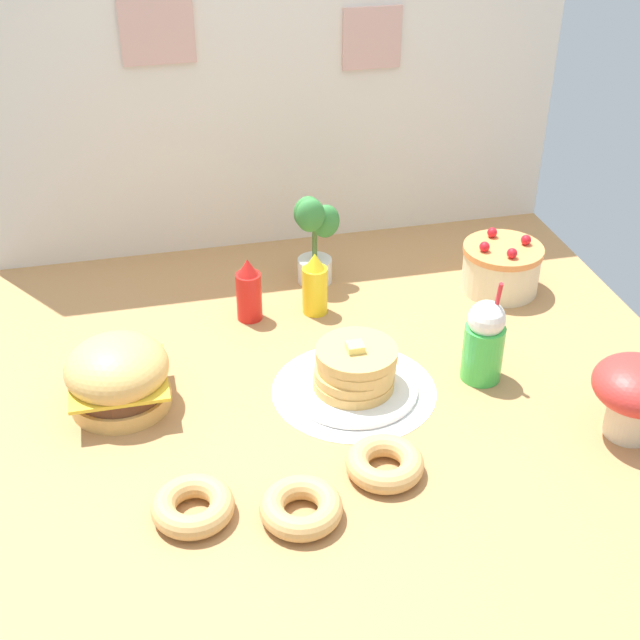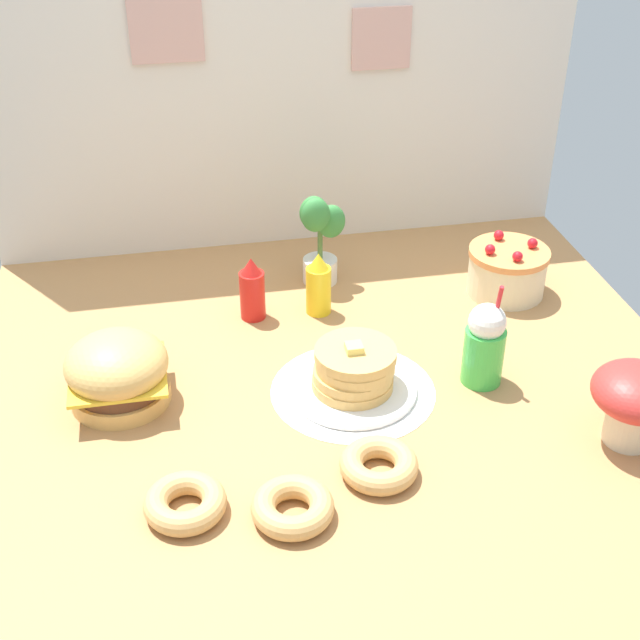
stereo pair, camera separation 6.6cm
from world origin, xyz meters
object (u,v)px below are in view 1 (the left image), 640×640
Objects in this scene: burger at (118,376)px; donut_pink_glaze at (193,506)px; mustard_bottle at (315,285)px; cream_soda_cup at (484,340)px; layer_cake at (501,268)px; donut_chocolate at (301,507)px; potted_plant at (315,236)px; mushroom_stool at (637,391)px; pancake_stack at (355,373)px; ketchup_bottle at (249,291)px; donut_vanilla at (385,463)px.

donut_pink_glaze is at bearing -72.62° from burger.
mustard_bottle is 55.90cm from cream_soda_cup.
layer_cake is at bearing 15.51° from burger.
layer_cake is at bearing 61.02° from cream_soda_cup.
donut_pink_glaze is (-45.13, -77.10, -6.26)cm from mustard_bottle.
mustard_bottle is at bearing -179.91° from layer_cake.
burger is 62.53cm from donut_chocolate.
potted_plant is (63.06, 51.04, 7.18)cm from burger.
donut_pink_glaze is 108.04cm from potted_plant.
burger is at bearing 161.68° from mushroom_stool.
burger is 1.43× the size of donut_chocolate.
pancake_stack is at bearing -88.06° from mustard_bottle.
cream_soda_cup reaches higher than pancake_stack.
cream_soda_cup is at bearing 23.03° from donut_pink_glaze.
ketchup_bottle is 111.20cm from mushroom_stool.
ketchup_bottle is at bearing 142.17° from cream_soda_cup.
donut_vanilla is (-0.02, -73.36, -6.26)cm from mustard_bottle.
ketchup_bottle is 1.08× the size of donut_chocolate.
ketchup_bottle is 70.95cm from cream_soda_cup.
donut_chocolate is at bearing -14.30° from donut_pink_glaze.
burger is at bearing 172.28° from pancake_stack.
mustard_bottle is at bearing 75.12° from donut_chocolate.
cream_soda_cup is 0.98× the size of potted_plant.
burger is at bearing -141.01° from potted_plant.
mushroom_stool is (82.73, -74.21, 3.71)cm from ketchup_bottle.
cream_soda_cup is (36.21, -42.52, 2.47)cm from mustard_bottle.
donut_chocolate is at bearing -119.21° from pancake_stack.
cream_soda_cup reaches higher than donut_vanilla.
cream_soda_cup is (34.82, -1.46, 5.79)cm from pancake_stack.
ketchup_bottle reaches higher than donut_pink_glaze.
potted_plant is (4.08, 18.16, 7.01)cm from mustard_bottle.
mustard_bottle is 1.08× the size of donut_chocolate.
pancake_stack is at bearing 60.79° from donut_chocolate.
donut_chocolate is at bearing -104.88° from mustard_bottle.
cream_soda_cup is 48.37cm from donut_vanilla.
donut_pink_glaze is at bearing -175.26° from donut_vanilla.
burger is 81.44cm from potted_plant.
ketchup_bottle is (-21.19, 42.03, 3.32)cm from pancake_stack.
layer_cake is 48.87cm from cream_soda_cup.
ketchup_bottle is 1.08× the size of donut_vanilla.
mustard_bottle is (58.98, 32.88, 0.17)cm from burger.
potted_plant is at bearing 122.77° from mushroom_stool.
cream_soda_cup is 40.74cm from mushroom_stool.
pancake_stack reaches higher than donut_pink_glaze.
mushroom_stool is at bearing -27.61° from pancake_stack.
burger is at bearing 174.22° from cream_soda_cup.
layer_cake is 79.62cm from ketchup_bottle.
potted_plant reaches higher than burger.
donut_pink_glaze is at bearing 165.70° from donut_chocolate.
layer_cake is at bearing -17.97° from potted_plant.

